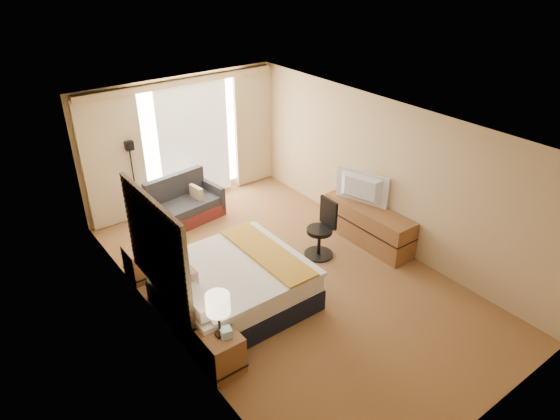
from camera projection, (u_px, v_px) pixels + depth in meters
floor at (287, 277)px, 8.17m from camera, size 4.20×7.00×0.02m
ceiling at (289, 125)px, 6.92m from camera, size 4.20×7.00×0.02m
wall_back at (182, 141)px, 10.00m from camera, size 4.20×0.02×2.60m
wall_front at (497, 337)px, 5.08m from camera, size 4.20×0.02×2.60m
wall_left at (159, 253)px, 6.44m from camera, size 0.02×7.00×2.60m
wall_right at (384, 173)px, 8.65m from camera, size 0.02×7.00×2.60m
headboard at (156, 247)px, 6.61m from camera, size 0.06×1.85×1.50m
nightstand_left at (221, 352)px, 6.31m from camera, size 0.45×0.52×0.55m
nightstand_right at (142, 262)px, 8.07m from camera, size 0.45×0.52×0.55m
media_dresser at (368, 225)px, 8.96m from camera, size 0.50×1.80×0.70m
window at (193, 138)px, 10.10m from camera, size 2.30×0.02×2.30m
curtains at (184, 138)px, 9.87m from camera, size 4.12×0.19×2.56m
bed at (233, 285)px, 7.39m from camera, size 2.02×1.85×0.98m
loveseat at (184, 206)px, 9.71m from camera, size 1.50×0.94×0.88m
floor_lamp at (132, 165)px, 9.33m from camera, size 0.21×0.21×1.63m
desk_chair at (322, 231)px, 8.55m from camera, size 0.51×0.51×1.04m
lamp_left at (218, 305)px, 5.94m from camera, size 0.30×0.30×0.63m
lamp_right at (138, 227)px, 7.72m from camera, size 0.25×0.25×0.52m
tissue_box at (226, 333)px, 6.13m from camera, size 0.16×0.16×0.12m
telephone at (141, 243)px, 8.01m from camera, size 0.18×0.15×0.06m
television at (359, 189)px, 8.80m from camera, size 0.43×1.01×0.59m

